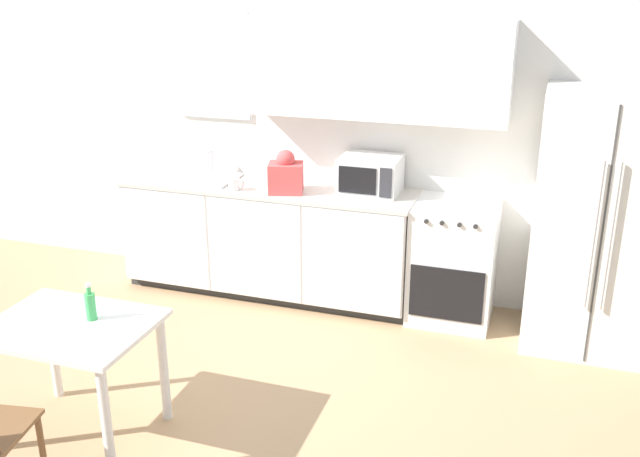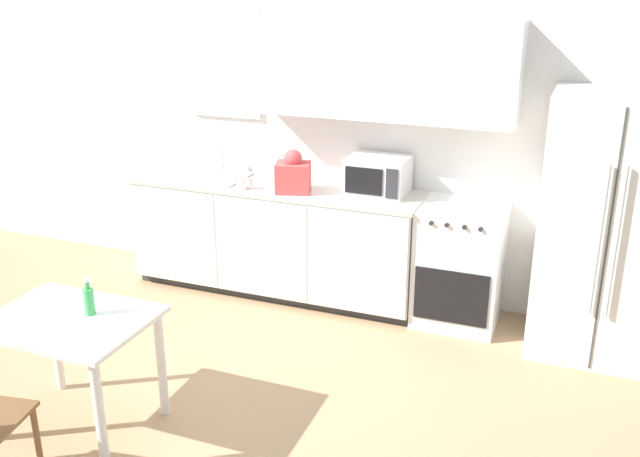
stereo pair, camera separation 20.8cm
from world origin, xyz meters
TOP-DOWN VIEW (x-y plane):
  - ground_plane at (0.00, 0.00)m, footprint 12.00×12.00m
  - wall_back at (0.08, 1.90)m, footprint 12.00×0.38m
  - kitchen_counter at (-0.38, 1.60)m, footprint 2.43×0.64m
  - oven_range at (1.14, 1.61)m, footprint 0.62×0.61m
  - refrigerator at (2.14, 1.53)m, footprint 0.89×0.78m
  - kitchen_sink at (-0.96, 1.60)m, footprint 0.56×0.45m
  - microwave at (0.45, 1.68)m, footprint 0.46×0.39m
  - coffee_mug at (-0.57, 1.40)m, footprint 0.12×0.09m
  - grocery_bag_0 at (-0.17, 1.48)m, footprint 0.32×0.29m
  - dining_table at (-0.68, -0.59)m, footprint 0.91×0.70m
  - drink_bottle at (-0.60, -0.50)m, footprint 0.06×0.06m

SIDE VIEW (x-z plane):
  - ground_plane at x=0.00m, z-range 0.00..0.00m
  - oven_range at x=1.14m, z-range 0.00..0.93m
  - kitchen_counter at x=-0.38m, z-range 0.00..0.94m
  - dining_table at x=-0.68m, z-range 0.23..0.96m
  - drink_bottle at x=-0.60m, z-range 0.70..0.92m
  - refrigerator at x=2.14m, z-range 0.00..1.84m
  - kitchen_sink at x=-0.96m, z-range 0.85..1.06m
  - coffee_mug at x=-0.57m, z-range 0.94..1.04m
  - microwave at x=0.45m, z-range 0.94..1.23m
  - grocery_bag_0 at x=-0.17m, z-range 0.91..1.25m
  - wall_back at x=0.08m, z-range 0.11..2.81m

